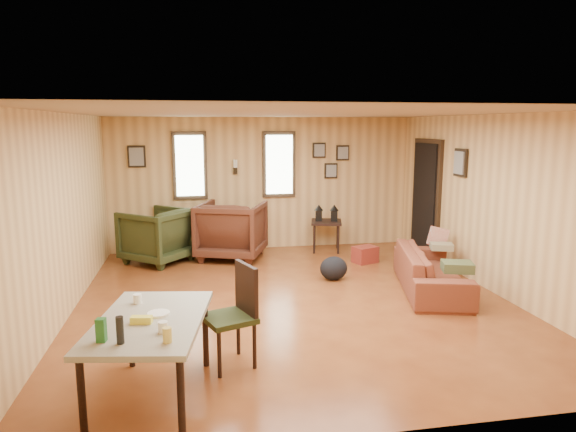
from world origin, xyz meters
The scene contains 11 objects.
room centered at (0.17, 0.27, 1.21)m, with size 5.54×6.04×2.44m.
sofa centered at (1.95, 0.08, 0.38)m, with size 1.95×0.57×0.76m, color brown.
recliner_brown centered at (-0.63, 2.33, 0.54)m, with size 1.05×0.98×1.08m, color #472215.
recliner_green centered at (-1.86, 2.29, 0.49)m, with size 0.96×0.90×0.99m, color #2A3016.
end_table centered at (-1.56, 2.86, 0.38)m, with size 0.63×0.59×0.67m.
side_table centered at (1.09, 2.54, 0.58)m, with size 0.65×0.65×0.85m.
cooler centered at (1.53, 1.64, 0.14)m, with size 0.45×0.39×0.27m.
backpack centered at (0.75, 0.78, 0.18)m, with size 0.42×0.32×0.35m.
sofa_pillows centered at (2.22, 0.16, 0.50)m, with size 0.80×1.64×0.33m.
dining_table centered at (-1.61, -2.20, 0.64)m, with size 1.05×1.50×0.91m.
dining_chair centered at (-0.87, -1.67, 0.54)m, with size 0.56×0.56×0.97m.
Camera 1 is at (-1.21, -6.28, 2.25)m, focal length 32.00 mm.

